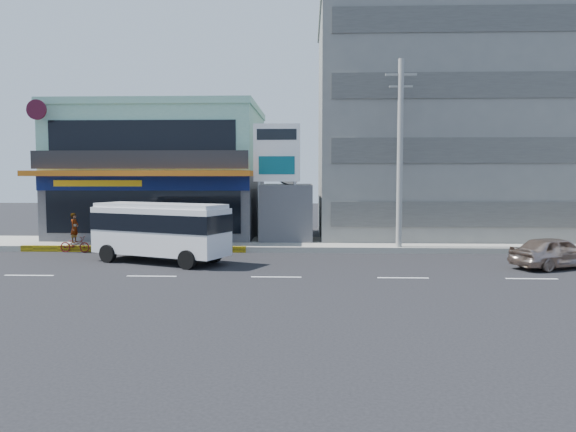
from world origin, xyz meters
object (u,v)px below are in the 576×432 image
(concrete_building, at_px, (443,130))
(billboard, at_px, (277,159))
(sedan, at_px, (555,252))
(utility_pole_near, at_px, (400,154))
(motorcycle_rider, at_px, (75,239))
(satellite_dish, at_px, (287,183))
(shop_building, at_px, (165,176))
(minibus, at_px, (160,227))

(concrete_building, distance_m, billboard, 12.17)
(concrete_building, distance_m, sedan, 14.03)
(billboard, relative_size, sedan, 1.68)
(utility_pole_near, relative_size, motorcycle_rider, 4.82)
(satellite_dish, xyz_separation_m, utility_pole_near, (6.00, -3.60, 1.57))
(shop_building, bearing_deg, sedan, -29.51)
(concrete_building, bearing_deg, utility_pole_near, -117.76)
(concrete_building, height_order, minibus, concrete_building)
(billboard, bearing_deg, satellite_dish, 74.48)
(satellite_dish, bearing_deg, billboard, -105.52)
(shop_building, bearing_deg, utility_pole_near, -25.06)
(concrete_building, relative_size, satellite_dish, 10.67)
(shop_building, bearing_deg, concrete_building, 3.35)
(satellite_dish, xyz_separation_m, motorcycle_rider, (-10.98, -4.20, -2.89))
(billboard, bearing_deg, minibus, -131.81)
(minibus, distance_m, sedan, 17.62)
(shop_building, distance_m, motorcycle_rider, 8.42)
(satellite_dish, bearing_deg, motorcycle_rider, -159.08)
(satellite_dish, relative_size, motorcycle_rider, 0.72)
(utility_pole_near, xyz_separation_m, motorcycle_rider, (-16.98, -0.60, -4.46))
(concrete_building, xyz_separation_m, minibus, (-15.58, -11.47, -5.36))
(concrete_building, height_order, utility_pole_near, concrete_building)
(motorcycle_rider, bearing_deg, minibus, -31.19)
(sedan, bearing_deg, billboard, 39.13)
(motorcycle_rider, bearing_deg, shop_building, 67.33)
(concrete_building, height_order, billboard, concrete_building)
(sedan, bearing_deg, utility_pole_near, 28.36)
(sedan, bearing_deg, shop_building, 37.36)
(utility_pole_near, relative_size, sedan, 2.44)
(motorcycle_rider, bearing_deg, satellite_dish, 20.92)
(minibus, distance_m, motorcycle_rider, 6.39)
(concrete_building, height_order, motorcycle_rider, concrete_building)
(utility_pole_near, height_order, minibus, utility_pole_near)
(minibus, xyz_separation_m, motorcycle_rider, (-5.41, 3.27, -0.95))
(shop_building, xyz_separation_m, concrete_building, (18.00, 1.05, 3.00))
(satellite_dish, relative_size, billboard, 0.22)
(concrete_building, relative_size, minibus, 2.34)
(billboard, height_order, utility_pole_near, utility_pole_near)
(satellite_dish, bearing_deg, shop_building, 159.79)
(satellite_dish, height_order, billboard, billboard)
(billboard, distance_m, minibus, 8.29)
(shop_building, xyz_separation_m, sedan, (20.00, -11.32, -3.30))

